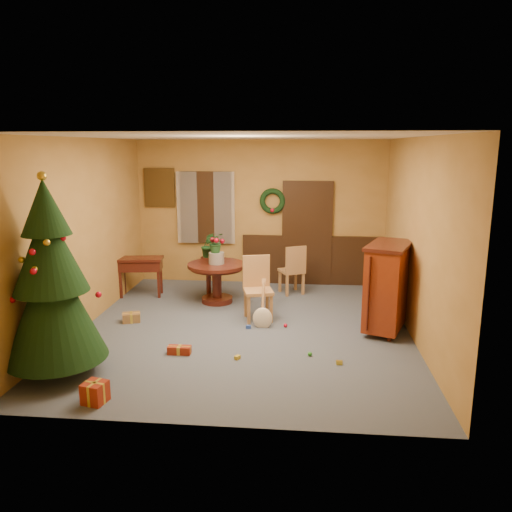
# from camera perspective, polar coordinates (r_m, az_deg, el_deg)

# --- Properties ---
(room_envelope) EXTENTS (5.50, 5.50, 5.50)m
(room_envelope) POSITION_cam_1_polar(r_m,az_deg,el_deg) (10.10, 1.63, 3.03)
(room_envelope) COLOR #3D4659
(room_envelope) RESTS_ON ground
(dining_table) EXTENTS (1.04, 1.04, 0.72)m
(dining_table) POSITION_cam_1_polar(r_m,az_deg,el_deg) (8.98, -4.51, -2.21)
(dining_table) COLOR black
(dining_table) RESTS_ON floor
(urn) EXTENTS (0.28, 0.28, 0.20)m
(urn) POSITION_cam_1_polar(r_m,az_deg,el_deg) (8.91, -4.54, -0.23)
(urn) COLOR slate
(urn) RESTS_ON dining_table
(centerpiece_plant) EXTENTS (0.33, 0.29, 0.37)m
(centerpiece_plant) POSITION_cam_1_polar(r_m,az_deg,el_deg) (8.85, -4.57, 1.56)
(centerpiece_plant) COLOR #1E4C23
(centerpiece_plant) RESTS_ON urn
(chair_near) EXTENTS (0.54, 0.54, 1.03)m
(chair_near) POSITION_cam_1_polar(r_m,az_deg,el_deg) (8.12, 0.16, -3.39)
(chair_near) COLOR #9A633D
(chair_near) RESTS_ON floor
(chair_far) EXTENTS (0.55, 0.55, 0.95)m
(chair_far) POSITION_cam_1_polar(r_m,az_deg,el_deg) (9.46, 4.28, -1.41)
(chair_far) COLOR #9A633D
(chair_far) RESTS_ON floor
(guitar) EXTENTS (0.40, 0.52, 0.70)m
(guitar) POSITION_cam_1_polar(r_m,az_deg,el_deg) (7.76, 0.75, -5.64)
(guitar) COLOR #F2E8CA
(guitar) RESTS_ON floor
(plant_stand) EXTENTS (0.28, 0.28, 0.73)m
(plant_stand) POSITION_cam_1_polar(r_m,az_deg,el_deg) (9.46, -5.46, -1.76)
(plant_stand) COLOR black
(plant_stand) RESTS_ON floor
(stand_plant) EXTENTS (0.30, 0.27, 0.46)m
(stand_plant) POSITION_cam_1_polar(r_m,az_deg,el_deg) (9.35, -5.52, 1.23)
(stand_plant) COLOR #19471E
(stand_plant) RESTS_ON plant_stand
(christmas_tree) EXTENTS (1.21, 1.21, 2.49)m
(christmas_tree) POSITION_cam_1_polar(r_m,az_deg,el_deg) (6.43, -22.34, -2.80)
(christmas_tree) COLOR #382111
(christmas_tree) RESTS_ON floor
(writing_desk) EXTENTS (0.87, 0.51, 0.74)m
(writing_desk) POSITION_cam_1_polar(r_m,az_deg,el_deg) (9.58, -13.07, -1.25)
(writing_desk) COLOR black
(writing_desk) RESTS_ON floor
(sideboard) EXTENTS (0.90, 1.19, 1.36)m
(sideboard) POSITION_cam_1_polar(r_m,az_deg,el_deg) (7.78, 14.78, -3.19)
(sideboard) COLOR #5B1C0A
(sideboard) RESTS_ON floor
(gift_a) EXTENTS (0.33, 0.26, 0.17)m
(gift_a) POSITION_cam_1_polar(r_m,az_deg,el_deg) (6.91, -21.36, -11.36)
(gift_a) COLOR brown
(gift_a) RESTS_ON floor
(gift_b) EXTENTS (0.28, 0.28, 0.24)m
(gift_b) POSITION_cam_1_polar(r_m,az_deg,el_deg) (5.96, -17.92, -14.63)
(gift_b) COLOR maroon
(gift_b) RESTS_ON floor
(gift_c) EXTENTS (0.32, 0.27, 0.15)m
(gift_c) POSITION_cam_1_polar(r_m,az_deg,el_deg) (8.33, -14.05, -6.83)
(gift_c) COLOR brown
(gift_c) RESTS_ON floor
(gift_d) EXTENTS (0.32, 0.13, 0.11)m
(gift_d) POSITION_cam_1_polar(r_m,az_deg,el_deg) (6.99, -8.75, -10.57)
(gift_d) COLOR maroon
(gift_d) RESTS_ON floor
(toy_a) EXTENTS (0.09, 0.06, 0.05)m
(toy_a) POSITION_cam_1_polar(r_m,az_deg,el_deg) (7.81, -0.88, -8.12)
(toy_a) COLOR #2646A8
(toy_a) RESTS_ON floor
(toy_b) EXTENTS (0.06, 0.06, 0.06)m
(toy_b) POSITION_cam_1_polar(r_m,az_deg,el_deg) (6.89, 6.19, -11.07)
(toy_b) COLOR #2C9027
(toy_b) RESTS_ON floor
(toy_c) EXTENTS (0.08, 0.09, 0.05)m
(toy_c) POSITION_cam_1_polar(r_m,az_deg,el_deg) (6.76, -2.14, -11.51)
(toy_c) COLOR gold
(toy_c) RESTS_ON floor
(toy_d) EXTENTS (0.06, 0.06, 0.06)m
(toy_d) POSITION_cam_1_polar(r_m,az_deg,el_deg) (7.88, 3.38, -7.93)
(toy_d) COLOR red
(toy_d) RESTS_ON floor
(toy_e) EXTENTS (0.08, 0.06, 0.05)m
(toy_e) POSITION_cam_1_polar(r_m,az_deg,el_deg) (6.70, 9.49, -11.92)
(toy_e) COLOR gold
(toy_e) RESTS_ON floor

